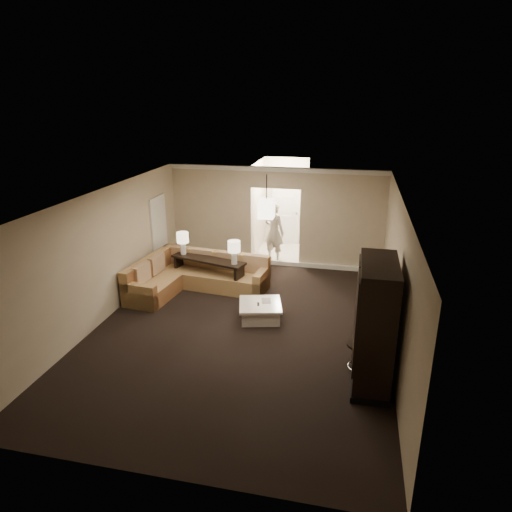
% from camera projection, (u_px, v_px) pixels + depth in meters
% --- Properties ---
extents(ground, '(8.00, 8.00, 0.00)m').
position_uv_depth(ground, '(241.00, 329.00, 9.52)').
color(ground, black).
rests_on(ground, ground).
extents(wall_back, '(6.00, 0.04, 2.80)m').
position_uv_depth(wall_back, '(275.00, 217.00, 12.73)').
color(wall_back, '#BAAB8D').
rests_on(wall_back, ground).
extents(wall_front, '(6.00, 0.04, 2.80)m').
position_uv_depth(wall_front, '(156.00, 385.00, 5.37)').
color(wall_front, '#BAAB8D').
rests_on(wall_front, ground).
extents(wall_left, '(0.04, 8.00, 2.80)m').
position_uv_depth(wall_left, '(103.00, 256.00, 9.66)').
color(wall_left, '#BAAB8D').
rests_on(wall_left, ground).
extents(wall_right, '(0.04, 8.00, 2.80)m').
position_uv_depth(wall_right, '(397.00, 279.00, 8.45)').
color(wall_right, '#BAAB8D').
rests_on(wall_right, ground).
extents(ceiling, '(6.00, 8.00, 0.02)m').
position_uv_depth(ceiling, '(239.00, 198.00, 8.58)').
color(ceiling, white).
rests_on(ceiling, wall_back).
extents(crown_molding, '(6.00, 0.10, 0.12)m').
position_uv_depth(crown_molding, '(276.00, 169.00, 12.24)').
color(crown_molding, white).
rests_on(crown_molding, wall_back).
extents(baseboard, '(6.00, 0.10, 0.12)m').
position_uv_depth(baseboard, '(274.00, 262.00, 13.14)').
color(baseboard, white).
rests_on(baseboard, ground).
extents(side_door, '(0.05, 0.90, 2.10)m').
position_uv_depth(side_door, '(159.00, 235.00, 12.35)').
color(side_door, white).
rests_on(side_door, ground).
extents(foyer, '(1.44, 2.02, 2.80)m').
position_uv_depth(foyer, '(283.00, 209.00, 14.00)').
color(foyer, silver).
rests_on(foyer, ground).
extents(sectional_sofa, '(3.15, 2.42, 0.87)m').
position_uv_depth(sectional_sofa, '(193.00, 276.00, 11.37)').
color(sectional_sofa, brown).
rests_on(sectional_sofa, ground).
extents(coffee_table, '(1.09, 1.09, 0.38)m').
position_uv_depth(coffee_table, '(260.00, 311.00, 9.93)').
color(coffee_table, white).
rests_on(coffee_table, ground).
extents(console_table, '(2.01, 0.96, 0.76)m').
position_uv_depth(console_table, '(209.00, 270.00, 11.48)').
color(console_table, black).
rests_on(console_table, ground).
extents(armoire, '(0.64, 1.49, 2.14)m').
position_uv_depth(armoire, '(374.00, 326.00, 7.53)').
color(armoire, black).
rests_on(armoire, ground).
extents(drink_table, '(0.45, 0.45, 0.57)m').
position_uv_depth(drink_table, '(359.00, 351.00, 7.95)').
color(drink_table, black).
rests_on(drink_table, ground).
extents(table_lamp_left, '(0.30, 0.30, 0.58)m').
position_uv_depth(table_lamp_left, '(183.00, 240.00, 11.58)').
color(table_lamp_left, white).
rests_on(table_lamp_left, console_table).
extents(table_lamp_right, '(0.30, 0.30, 0.58)m').
position_uv_depth(table_lamp_right, '(234.00, 249.00, 10.91)').
color(table_lamp_right, white).
rests_on(table_lamp_right, console_table).
extents(pendant_light, '(0.38, 0.38, 1.09)m').
position_uv_depth(pendant_light, '(266.00, 208.00, 11.35)').
color(pendant_light, black).
rests_on(pendant_light, ceiling).
extents(person, '(0.82, 0.70, 1.93)m').
position_uv_depth(person, '(274.00, 229.00, 13.17)').
color(person, '#EDE2C9').
rests_on(person, ground).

